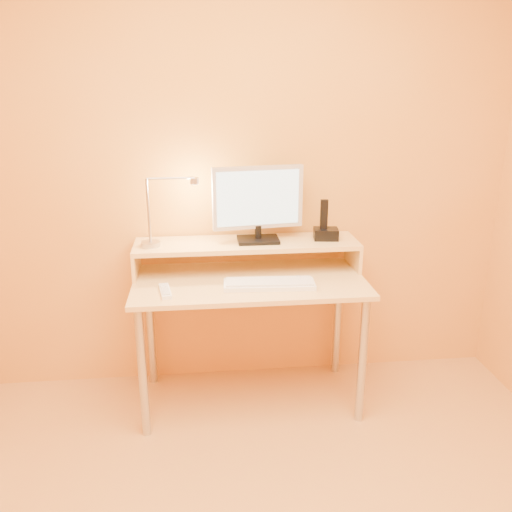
{
  "coord_description": "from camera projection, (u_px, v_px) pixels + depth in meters",
  "views": [
    {
      "loc": [
        -0.25,
        -1.4,
        1.7
      ],
      "look_at": [
        0.03,
        1.13,
        0.86
      ],
      "focal_mm": 37.33,
      "sensor_mm": 36.0,
      "label": 1
    }
  ],
  "objects": [
    {
      "name": "desk_leg_fl",
      "position": [
        143.0,
        373.0,
        2.59
      ],
      "size": [
        0.04,
        0.04,
        0.69
      ],
      "primitive_type": "cylinder",
      "color": "#B3B3BA",
      "rests_on": "floor"
    },
    {
      "name": "desk_leg_fr",
      "position": [
        362.0,
        361.0,
        2.7
      ],
      "size": [
        0.04,
        0.04,
        0.69
      ],
      "primitive_type": "cylinder",
      "color": "#B3B3BA",
      "rests_on": "floor"
    },
    {
      "name": "monitor_neck",
      "position": [
        258.0,
        232.0,
        2.85
      ],
      "size": [
        0.04,
        0.04,
        0.07
      ],
      "primitive_type": "cylinder",
      "color": "black",
      "rests_on": "monitor_foot"
    },
    {
      "name": "shelf_riser_left",
      "position": [
        136.0,
        262.0,
        2.82
      ],
      "size": [
        0.02,
        0.3,
        0.14
      ],
      "primitive_type": "cube",
      "color": "#E5BD7A",
      "rests_on": "desk_lower"
    },
    {
      "name": "phone_handset",
      "position": [
        324.0,
        214.0,
        2.86
      ],
      "size": [
        0.04,
        0.03,
        0.16
      ],
      "primitive_type": "cube",
      "rotation": [
        0.0,
        0.0,
        -0.12
      ],
      "color": "black",
      "rests_on": "phone_dock"
    },
    {
      "name": "desk_shelf",
      "position": [
        247.0,
        244.0,
        2.86
      ],
      "size": [
        1.2,
        0.3,
        0.02
      ],
      "primitive_type": "cube",
      "color": "#E5BD7A",
      "rests_on": "desk_lower"
    },
    {
      "name": "keyboard",
      "position": [
        269.0,
        284.0,
        2.66
      ],
      "size": [
        0.46,
        0.17,
        0.02
      ],
      "primitive_type": "cube",
      "rotation": [
        0.0,
        0.0,
        -0.06
      ],
      "color": "white",
      "rests_on": "desk_lower"
    },
    {
      "name": "monitor_back",
      "position": [
        257.0,
        197.0,
        2.82
      ],
      "size": [
        0.43,
        0.07,
        0.28
      ],
      "primitive_type": "cube",
      "rotation": [
        0.0,
        0.0,
        0.14
      ],
      "color": "black",
      "rests_on": "monitor_panel"
    },
    {
      "name": "mouse",
      "position": [
        299.0,
        280.0,
        2.71
      ],
      "size": [
        0.07,
        0.11,
        0.03
      ],
      "primitive_type": "ellipsoid",
      "rotation": [
        0.0,
        0.0,
        0.09
      ],
      "color": "white",
      "rests_on": "desk_lower"
    },
    {
      "name": "phone_led",
      "position": [
        336.0,
        236.0,
        2.85
      ],
      "size": [
        0.01,
        0.0,
        0.04
      ],
      "primitive_type": "cube",
      "color": "#1841FA",
      "rests_on": "phone_dock"
    },
    {
      "name": "phone_dock",
      "position": [
        326.0,
        234.0,
        2.89
      ],
      "size": [
        0.14,
        0.11,
        0.06
      ],
      "primitive_type": "cube",
      "rotation": [
        0.0,
        0.0,
        -0.12
      ],
      "color": "black",
      "rests_on": "desk_shelf"
    },
    {
      "name": "desk_leg_br",
      "position": [
        337.0,
        319.0,
        3.17
      ],
      "size": [
        0.04,
        0.04,
        0.69
      ],
      "primitive_type": "cylinder",
      "color": "#B3B3BA",
      "rests_on": "floor"
    },
    {
      "name": "monitor_screen",
      "position": [
        258.0,
        198.0,
        2.78
      ],
      "size": [
        0.44,
        0.06,
        0.29
      ],
      "primitive_type": "cube",
      "rotation": [
        0.0,
        0.0,
        0.14
      ],
      "color": "#A7D8F4",
      "rests_on": "monitor_panel"
    },
    {
      "name": "monitor_panel",
      "position": [
        258.0,
        197.0,
        2.8
      ],
      "size": [
        0.49,
        0.1,
        0.33
      ],
      "primitive_type": "cube",
      "rotation": [
        0.0,
        0.0,
        0.14
      ],
      "color": "#B7B7B9",
      "rests_on": "monitor_neck"
    },
    {
      "name": "monitor_foot",
      "position": [
        258.0,
        240.0,
        2.86
      ],
      "size": [
        0.22,
        0.16,
        0.02
      ],
      "primitive_type": "cube",
      "color": "black",
      "rests_on": "desk_shelf"
    },
    {
      "name": "lamp_head",
      "position": [
        195.0,
        181.0,
        2.69
      ],
      "size": [
        0.04,
        0.04,
        0.03
      ],
      "primitive_type": "cylinder",
      "color": "#B3B3BA",
      "rests_on": "lamp_arm"
    },
    {
      "name": "lamp_arm",
      "position": [
        171.0,
        178.0,
        2.68
      ],
      "size": [
        0.24,
        0.01,
        0.01
      ],
      "primitive_type": "cylinder",
      "rotation": [
        0.0,
        1.57,
        0.0
      ],
      "color": "#B3B3BA",
      "rests_on": "lamp_post"
    },
    {
      "name": "lamp_bulb",
      "position": [
        195.0,
        184.0,
        2.7
      ],
      "size": [
        0.03,
        0.03,
        0.0
      ],
      "primitive_type": "cylinder",
      "color": "#FFEAC6",
      "rests_on": "lamp_head"
    },
    {
      "name": "desk_lower",
      "position": [
        250.0,
        282.0,
        2.77
      ],
      "size": [
        1.2,
        0.6,
        0.02
      ],
      "primitive_type": "cube",
      "color": "#E5BD7A",
      "rests_on": "floor"
    },
    {
      "name": "lamp_base",
      "position": [
        151.0,
        244.0,
        2.77
      ],
      "size": [
        0.1,
        0.1,
        0.02
      ],
      "primitive_type": "cylinder",
      "color": "#B3B3BA",
      "rests_on": "desk_shelf"
    },
    {
      "name": "lamp_post",
      "position": [
        148.0,
        211.0,
        2.72
      ],
      "size": [
        0.01,
        0.01,
        0.33
      ],
      "primitive_type": "cylinder",
      "color": "#B3B3BA",
      "rests_on": "lamp_base"
    },
    {
      "name": "shelf_riser_right",
      "position": [
        353.0,
        254.0,
        2.95
      ],
      "size": [
        0.02,
        0.3,
        0.14
      ],
      "primitive_type": "cube",
      "color": "#E5BD7A",
      "rests_on": "desk_lower"
    },
    {
      "name": "desk_leg_bl",
      "position": [
        151.0,
        328.0,
        3.06
      ],
      "size": [
        0.04,
        0.04,
        0.69
      ],
      "primitive_type": "cylinder",
      "color": "#B3B3BA",
      "rests_on": "floor"
    },
    {
      "name": "wall_back",
      "position": [
        244.0,
        168.0,
        2.9
      ],
      "size": [
        3.0,
        0.04,
        2.5
      ],
      "primitive_type": "cube",
      "color": "orange",
      "rests_on": "floor"
    },
    {
      "name": "remote_control",
      "position": [
        165.0,
        291.0,
        2.58
      ],
      "size": [
        0.07,
        0.18,
        0.02
      ],
      "primitive_type": "cube",
      "rotation": [
        0.0,
        0.0,
        0.15
      ],
      "color": "white",
      "rests_on": "desk_lower"
    }
  ]
}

